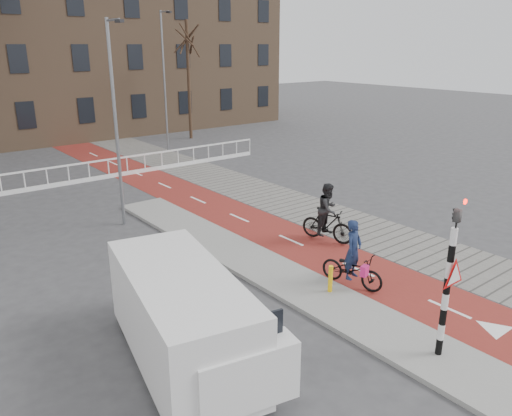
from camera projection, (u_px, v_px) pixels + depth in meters
ground at (380, 312)px, 12.60m from camera, size 120.00×120.00×0.00m
bike_lane at (211, 206)px, 20.92m from camera, size 2.50×60.00×0.01m
sidewalk at (262, 194)px, 22.57m from camera, size 3.00×60.00×0.01m
curb_island at (260, 265)px, 15.14m from camera, size 1.80×16.00×0.12m
traffic_signal at (450, 275)px, 10.12m from camera, size 0.80×0.80×3.68m
bollard at (330, 279)px, 13.30m from camera, size 0.12×0.12×0.75m
cyclist_near at (352, 264)px, 13.79m from camera, size 1.06×1.95×1.93m
cyclist_far at (328, 217)px, 16.92m from camera, size 1.06×1.98×2.03m
van at (181, 316)px, 10.32m from camera, size 2.85×5.06×2.05m
railing at (1, 189)px, 22.19m from camera, size 28.00×0.10×0.99m
tree_right at (189, 81)px, 34.69m from camera, size 0.22×0.22×8.04m
streetlight_near at (116, 127)px, 17.61m from camera, size 0.12×0.12×7.30m
streetlight_right at (164, 83)px, 30.47m from camera, size 0.12×0.12×8.34m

